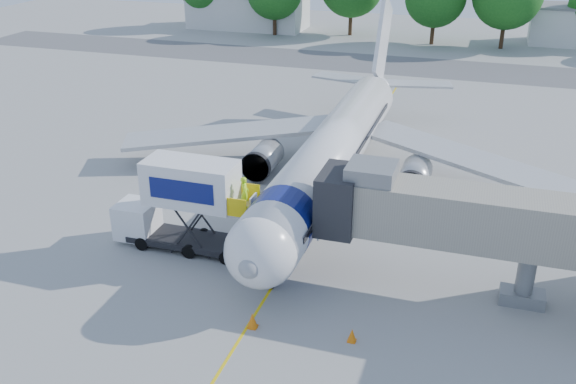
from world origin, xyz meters
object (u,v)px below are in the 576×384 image
(jet_bridge, at_px, (439,214))
(ground_tug, at_px, (249,344))
(catering_hiloader, at_px, (182,205))
(aircraft, at_px, (336,148))

(jet_bridge, relative_size, ground_tug, 3.64)
(jet_bridge, bearing_deg, catering_hiloader, -179.99)
(aircraft, bearing_deg, jet_bridge, -54.30)
(aircraft, relative_size, jet_bridge, 2.71)
(aircraft, distance_m, catering_hiloader, 12.77)
(catering_hiloader, xyz_separation_m, ground_tug, (7.16, -8.14, -2.04))
(ground_tug, bearing_deg, aircraft, 109.26)
(aircraft, bearing_deg, ground_tug, -87.31)
(aircraft, height_order, jet_bridge, aircraft)
(jet_bridge, bearing_deg, ground_tug, -131.05)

